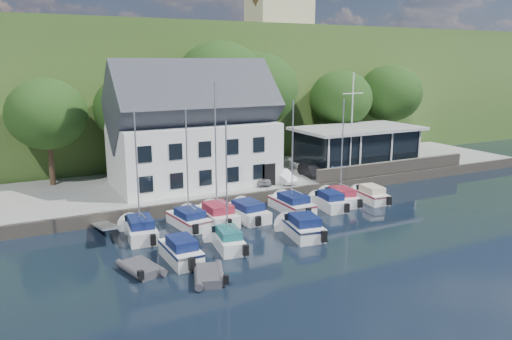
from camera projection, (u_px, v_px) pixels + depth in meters
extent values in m
plane|color=black|center=(374.00, 237.00, 34.44)|extent=(180.00, 180.00, 0.00)
cube|color=#9B9B95|center=(258.00, 178.00, 49.53)|extent=(60.00, 13.00, 1.00)
cube|color=#61594D|center=(292.00, 193.00, 43.89)|extent=(60.00, 0.30, 1.00)
cube|color=#2C491B|center=(140.00, 83.00, 86.56)|extent=(160.00, 75.00, 16.00)
cube|color=#535C2E|center=(169.00, 38.00, 95.33)|extent=(50.00, 30.00, 0.30)
cube|color=#61594D|center=(394.00, 167.00, 49.35)|extent=(18.00, 0.50, 1.20)
imported|color=#B3B2B8|center=(261.00, 178.00, 45.06)|extent=(2.21, 3.49, 1.11)
imported|color=white|center=(282.00, 176.00, 45.55)|extent=(1.34, 3.64, 1.19)
imported|color=#28282C|center=(312.00, 170.00, 47.96)|extent=(1.90, 4.01, 1.13)
imported|color=navy|center=(334.00, 167.00, 48.76)|extent=(2.21, 4.36, 1.43)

